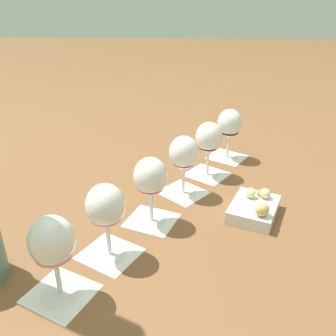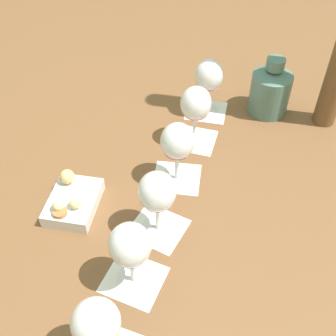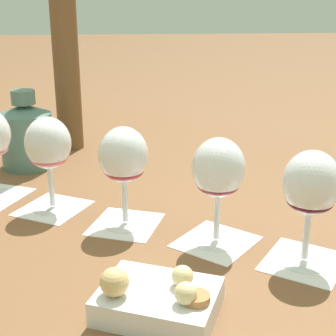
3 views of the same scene
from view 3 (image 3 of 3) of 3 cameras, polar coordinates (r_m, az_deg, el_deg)
name	(u,v)px [view 3 (image 3 of 3)]	position (r m, az deg, el deg)	size (l,w,h in m)	color
ground_plane	(169,233)	(0.84, 0.12, -7.27)	(8.00, 8.00, 0.00)	brown
tasting_card_1	(53,208)	(0.96, -12.62, -4.34)	(0.15, 0.15, 0.00)	white
tasting_card_2	(126,224)	(0.88, -4.73, -6.19)	(0.14, 0.15, 0.00)	white
tasting_card_3	(216,241)	(0.82, 5.34, -8.10)	(0.16, 0.16, 0.00)	white
tasting_card_4	(304,262)	(0.79, 14.82, -9.99)	(0.15, 0.16, 0.00)	white
wine_glass_1	(48,148)	(0.92, -13.12, 2.15)	(0.08, 0.08, 0.17)	white
wine_glass_2	(124,160)	(0.84, -4.94, 0.85)	(0.08, 0.08, 0.17)	white
wine_glass_3	(218,174)	(0.78, 5.60, -0.64)	(0.08, 0.08, 0.17)	white
wine_glass_4	(311,189)	(0.74, 15.56, -2.28)	(0.08, 0.08, 0.17)	white
ceramic_vase	(26,134)	(1.18, -15.42, 3.62)	(0.11, 0.11, 0.17)	#4C7066
snack_dish	(157,299)	(0.64, -1.17, -14.30)	(0.17, 0.15, 0.07)	silver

